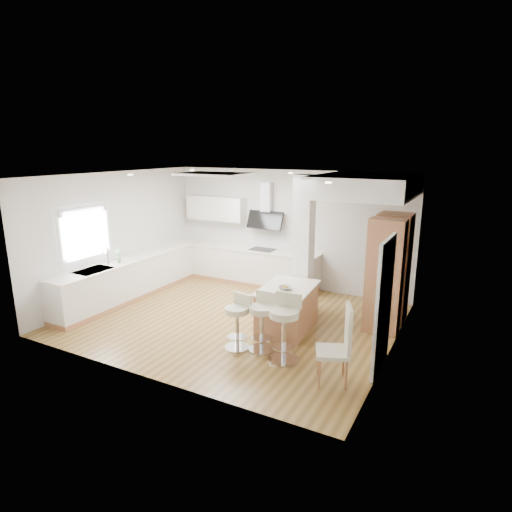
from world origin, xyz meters
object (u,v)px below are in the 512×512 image
Objects in this scene: bar_stool_c at (285,324)px; dining_chair at (340,343)px; bar_stool_b at (262,319)px; peninsula at (287,308)px; bar_stool_a at (238,319)px.

dining_chair is at bearing -16.63° from bar_stool_c.
bar_stool_c is at bearing -16.38° from bar_stool_b.
bar_stool_b is at bearing -95.49° from peninsula.
bar_stool_a is (-0.41, -1.11, 0.11)m from peninsula.
bar_stool_c is at bearing 9.79° from bar_stool_a.
bar_stool_c reaches higher than bar_stool_b.
bar_stool_b is at bearing 30.43° from bar_stool_a.
bar_stool_a reaches higher than peninsula.
bar_stool_c reaches higher than peninsula.
bar_stool_b is at bearing 141.52° from dining_chair.
dining_chair is at bearing 2.80° from bar_stool_a.
dining_chair reaches higher than bar_stool_a.
dining_chair is at bearing -13.66° from bar_stool_b.
bar_stool_c is (0.46, -1.13, 0.20)m from peninsula.
bar_stool_c is (0.86, -0.02, 0.09)m from bar_stool_a.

